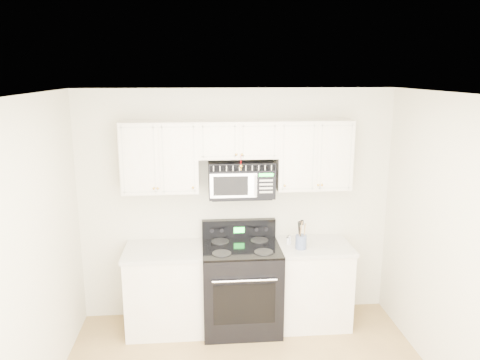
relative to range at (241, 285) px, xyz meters
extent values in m
cube|color=silver|center=(-0.02, -1.40, 2.12)|extent=(3.50, 3.50, 0.01)
cube|color=beige|center=(-0.02, 0.35, 0.82)|extent=(3.50, 0.01, 2.60)
cube|color=beige|center=(-1.77, -1.40, 0.82)|extent=(0.01, 3.50, 2.60)
cube|color=beige|center=(1.73, -1.40, 0.82)|extent=(0.01, 3.50, 2.60)
cube|color=silver|center=(-0.82, 0.03, -0.04)|extent=(0.82, 0.63, 0.88)
cube|color=silver|center=(-0.82, 0.03, 0.42)|extent=(0.86, 0.65, 0.04)
cube|color=black|center=(-0.82, 0.07, -0.43)|extent=(0.82, 0.55, 0.10)
cube|color=silver|center=(0.78, 0.03, -0.04)|extent=(0.82, 0.63, 0.88)
cube|color=silver|center=(0.78, 0.03, 0.42)|extent=(0.86, 0.65, 0.04)
cube|color=black|center=(0.78, 0.07, -0.43)|extent=(0.82, 0.55, 0.10)
cube|color=black|center=(0.00, -0.01, -0.02)|extent=(0.83, 0.71, 0.92)
cube|color=black|center=(0.00, -0.37, -0.03)|extent=(0.64, 0.01, 0.44)
cylinder|color=white|center=(0.00, -0.39, 0.24)|extent=(0.66, 0.02, 0.02)
cube|color=black|center=(0.00, -0.01, 0.44)|extent=(0.83, 0.71, 0.02)
cube|color=black|center=(0.00, 0.31, 0.55)|extent=(0.83, 0.08, 0.22)
cube|color=#1AF434|center=(0.00, 0.26, 0.55)|extent=(0.12, 0.00, 0.07)
cube|color=silver|center=(-0.84, 0.18, 1.41)|extent=(0.80, 0.33, 0.75)
cube|color=silver|center=(0.80, 0.18, 1.41)|extent=(0.80, 0.33, 0.75)
cube|color=silver|center=(-0.02, 0.18, 1.59)|extent=(0.84, 0.33, 0.39)
sphere|color=gold|center=(-0.86, 0.00, 1.12)|extent=(0.03, 0.03, 0.03)
sphere|color=gold|center=(-0.50, 0.00, 1.12)|extent=(0.03, 0.03, 0.03)
sphere|color=gold|center=(0.46, 0.00, 1.12)|extent=(0.03, 0.03, 0.03)
sphere|color=gold|center=(0.82, 0.00, 1.12)|extent=(0.03, 0.03, 0.03)
sphere|color=gold|center=(-0.05, 0.00, 1.46)|extent=(0.03, 0.03, 0.03)
sphere|color=gold|center=(0.01, 0.00, 1.46)|extent=(0.03, 0.03, 0.03)
cylinder|color=red|center=(0.00, 0.00, 1.40)|extent=(0.00, 0.00, 0.12)
sphere|color=gold|center=(0.00, 0.00, 1.33)|extent=(0.04, 0.04, 0.04)
cube|color=black|center=(0.01, 0.17, 1.16)|extent=(0.70, 0.35, 0.39)
cube|color=beige|center=(0.01, 0.00, 1.31)|extent=(0.68, 0.01, 0.07)
cube|color=silver|center=(-0.08, -0.01, 1.13)|extent=(0.49, 0.01, 0.26)
cube|color=black|center=(-0.11, -0.01, 1.13)|extent=(0.36, 0.01, 0.20)
cube|color=black|center=(0.26, -0.01, 1.13)|extent=(0.19, 0.01, 0.26)
cube|color=#1AF434|center=(0.26, -0.01, 1.24)|extent=(0.15, 0.00, 0.03)
cylinder|color=white|center=(0.15, -0.04, 1.13)|extent=(0.02, 0.02, 0.22)
cylinder|color=#455472|center=(0.64, -0.07, 0.51)|extent=(0.12, 0.12, 0.15)
cylinder|color=#9E7743|center=(0.67, -0.07, 0.59)|extent=(0.01, 0.01, 0.26)
cylinder|color=black|center=(0.62, -0.04, 0.60)|extent=(0.01, 0.01, 0.28)
cylinder|color=#9E7743|center=(0.62, -0.10, 0.61)|extent=(0.01, 0.01, 0.30)
cylinder|color=black|center=(0.67, -0.07, 0.59)|extent=(0.01, 0.01, 0.26)
cylinder|color=#9E7743|center=(0.62, -0.04, 0.60)|extent=(0.01, 0.01, 0.28)
cylinder|color=black|center=(0.62, -0.10, 0.61)|extent=(0.01, 0.01, 0.30)
cylinder|color=silver|center=(0.54, 0.08, 0.48)|extent=(0.04, 0.04, 0.09)
cylinder|color=white|center=(0.54, 0.08, 0.53)|extent=(0.04, 0.04, 0.02)
cylinder|color=silver|center=(0.52, 0.06, 0.47)|extent=(0.04, 0.04, 0.08)
cylinder|color=white|center=(0.52, 0.06, 0.52)|extent=(0.04, 0.04, 0.01)
camera|label=1|loc=(-0.42, -4.71, 2.29)|focal=35.00mm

